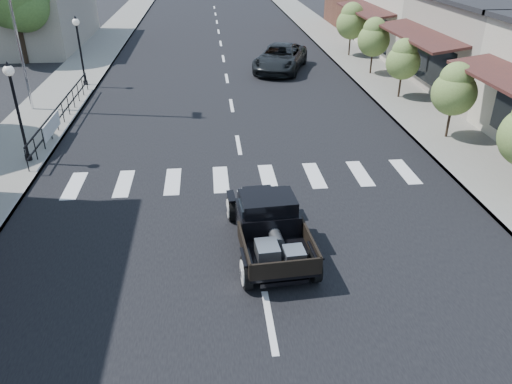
{
  "coord_description": "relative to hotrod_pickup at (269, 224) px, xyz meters",
  "views": [
    {
      "loc": [
        -1.09,
        -11.09,
        7.42
      ],
      "look_at": [
        0.11,
        1.11,
        1.0
      ],
      "focal_mm": 35.0,
      "sensor_mm": 36.0,
      "label": 1
    }
  ],
  "objects": [
    {
      "name": "small_tree_c",
      "position": [
        7.98,
        12.43,
        0.77
      ],
      "size": [
        1.63,
        1.63,
        2.71
      ],
      "primitive_type": null,
      "color": "#5D7736",
      "rests_on": "sidewalk_right"
    },
    {
      "name": "lamp_post_c",
      "position": [
        -7.92,
        16.21,
        1.17
      ],
      "size": [
        0.36,
        0.36,
        3.51
      ],
      "primitive_type": null,
      "color": "black",
      "rests_on": "sidewalk_left"
    },
    {
      "name": "road",
      "position": [
        -0.32,
        15.21,
        -0.73
      ],
      "size": [
        14.0,
        80.0,
        0.02
      ],
      "primitive_type": "cube",
      "color": "black",
      "rests_on": "ground"
    },
    {
      "name": "road_markings",
      "position": [
        -0.32,
        10.21,
        -0.74
      ],
      "size": [
        12.0,
        60.0,
        0.06
      ],
      "primitive_type": null,
      "color": "silver",
      "rests_on": "ground"
    },
    {
      "name": "hotrod_pickup",
      "position": [
        0.0,
        0.0,
        0.0
      ],
      "size": [
        2.29,
        4.4,
        1.48
      ],
      "primitive_type": null,
      "rotation": [
        0.0,
        0.0,
        0.07
      ],
      "color": "black",
      "rests_on": "ground"
    },
    {
      "name": "sidewalk_right",
      "position": [
        8.18,
        15.21,
        -0.66
      ],
      "size": [
        3.0,
        80.0,
        0.15
      ],
      "primitive_type": "cube",
      "color": "gray",
      "rests_on": "ground"
    },
    {
      "name": "small_tree_b",
      "position": [
        7.98,
        6.98,
        0.83
      ],
      "size": [
        1.71,
        1.71,
        2.85
      ],
      "primitive_type": null,
      "color": "#5D7736",
      "rests_on": "sidewalk_right"
    },
    {
      "name": "sidewalk_left",
      "position": [
        -8.82,
        15.21,
        -0.66
      ],
      "size": [
        3.0,
        80.0,
        0.15
      ],
      "primitive_type": "cube",
      "color": "gray",
      "rests_on": "ground"
    },
    {
      "name": "railing",
      "position": [
        -7.62,
        10.21,
        -0.09
      ],
      "size": [
        0.08,
        10.0,
        1.0
      ],
      "primitive_type": null,
      "color": "black",
      "rests_on": "sidewalk_left"
    },
    {
      "name": "lamp_post_b",
      "position": [
        -7.92,
        6.21,
        1.17
      ],
      "size": [
        0.36,
        0.36,
        3.51
      ],
      "primitive_type": null,
      "color": "black",
      "rests_on": "sidewalk_left"
    },
    {
      "name": "storefront_far",
      "position": [
        14.68,
        22.21,
        1.51
      ],
      "size": [
        10.0,
        9.0,
        4.5
      ],
      "primitive_type": "cube",
      "color": "beige",
      "rests_on": "ground"
    },
    {
      "name": "second_car",
      "position": [
        2.96,
        18.74,
        0.01
      ],
      "size": [
        4.19,
        5.93,
        1.5
      ],
      "primitive_type": "imported",
      "rotation": [
        0.0,
        0.0,
        -0.35
      ],
      "color": "black",
      "rests_on": "ground"
    },
    {
      "name": "low_building_left",
      "position": [
        -15.32,
        28.21,
        1.76
      ],
      "size": [
        10.0,
        12.0,
        5.0
      ],
      "primitive_type": "cube",
      "color": "#ABA18F",
      "rests_on": "ground"
    },
    {
      "name": "big_tree_far",
      "position": [
        -12.82,
        22.21,
        2.54
      ],
      "size": [
        4.47,
        4.47,
        6.57
      ],
      "primitive_type": null,
      "color": "#41662B",
      "rests_on": "ground"
    },
    {
      "name": "banner",
      "position": [
        -7.54,
        8.21,
        -0.29
      ],
      "size": [
        0.04,
        2.2,
        0.6
      ],
      "primitive_type": null,
      "color": "silver",
      "rests_on": "sidewalk_left"
    },
    {
      "name": "small_tree_e",
      "position": [
        7.98,
        21.83,
        1.01
      ],
      "size": [
        1.92,
        1.92,
        3.2
      ],
      "primitive_type": null,
      "color": "#5D7736",
      "rests_on": "sidewalk_right"
    },
    {
      "name": "small_tree_d",
      "position": [
        7.98,
        17.09,
        0.9
      ],
      "size": [
        1.79,
        1.79,
        2.98
      ],
      "primitive_type": null,
      "color": "#5D7736",
      "rests_on": "sidewalk_right"
    },
    {
      "name": "ground",
      "position": [
        -0.32,
        0.21,
        -0.74
      ],
      "size": [
        120.0,
        120.0,
        0.0
      ],
      "primitive_type": "plane",
      "color": "black",
      "rests_on": "ground"
    }
  ]
}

